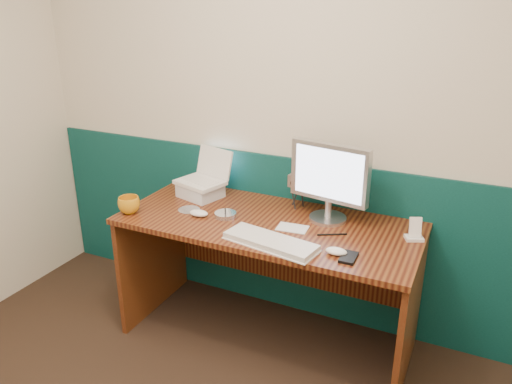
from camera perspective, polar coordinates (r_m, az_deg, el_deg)
The scene contains 18 objects.
back_wall at distance 2.83m, azimuth 4.82°, elevation 8.72°, with size 3.50×0.04×2.50m, color beige.
wainscot at distance 3.07m, azimuth 4.31°, elevation -5.12°, with size 3.48×0.02×1.00m, color #073332.
desk at distance 2.84m, azimuth 1.31°, elevation -10.24°, with size 1.60×0.70×0.75m, color #38120A.
laptop_riser at distance 3.00m, azimuth -6.38°, elevation 0.17°, with size 0.23×0.19×0.08m, color silver.
laptop at distance 2.94m, azimuth -6.49°, elevation 2.90°, with size 0.27×0.20×0.22m, color white, non-canonical shape.
monitor at distance 2.63m, azimuth 8.43°, elevation 1.14°, with size 0.43×0.12×0.43m, color silver, non-canonical shape.
keyboard at distance 2.42m, azimuth 1.68°, elevation -5.77°, with size 0.46×0.15×0.03m, color silver.
mouse_right at distance 2.36m, azimuth 9.16°, elevation -6.71°, with size 0.10×0.06×0.03m, color white.
mouse_left at distance 2.74m, azimuth -6.57°, elevation -2.42°, with size 0.11×0.06×0.04m, color white.
mug at distance 2.84m, azimuth -14.31°, elevation -1.44°, with size 0.12×0.12×0.09m, color orange.
camcorder at distance 2.82m, azimuth 4.76°, elevation -0.02°, with size 0.08×0.12×0.18m, color #A2A2A6, non-canonical shape.
cd_spindle at distance 2.72m, azimuth -3.52°, elevation -2.60°, with size 0.12×0.12×0.02m, color silver.
cd_loose_a at distance 2.83m, azimuth -7.66°, elevation -2.00°, with size 0.12×0.12×0.00m, color #B5BBC6.
pen at distance 2.54m, azimuth 8.68°, elevation -4.81°, with size 0.01×0.01×0.15m, color black.
papers at distance 2.59m, azimuth 4.17°, elevation -4.13°, with size 0.16×0.10×0.00m, color silver.
dock at distance 2.59m, azimuth 17.60°, elevation -5.04°, with size 0.09×0.06×0.02m, color white.
music_player at distance 2.56m, azimuth 17.75°, elevation -3.86°, with size 0.06×0.01×0.10m, color white.
pda at distance 2.33m, azimuth 10.54°, elevation -7.35°, with size 0.07×0.12×0.01m, color black.
Camera 1 is at (0.96, -0.84, 1.86)m, focal length 35.00 mm.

